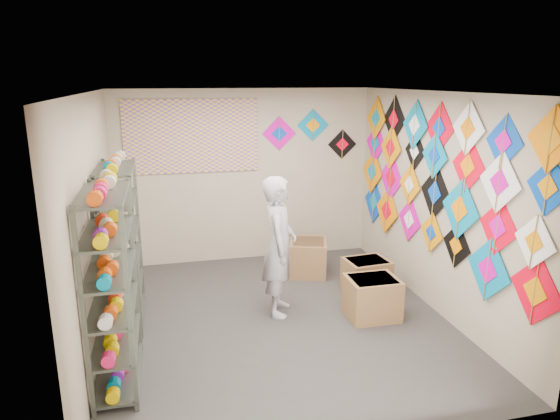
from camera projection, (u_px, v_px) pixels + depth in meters
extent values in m
plane|color=#35312E|center=(278.00, 320.00, 6.07)|extent=(4.50, 4.50, 0.00)
plane|color=tan|center=(245.00, 176.00, 7.84)|extent=(4.00, 0.00, 4.00)
plane|color=tan|center=(348.00, 292.00, 3.61)|extent=(4.00, 0.00, 4.00)
plane|color=tan|center=(94.00, 224.00, 5.27)|extent=(0.00, 4.50, 4.50)
plane|color=tan|center=(435.00, 203.00, 6.17)|extent=(0.00, 4.50, 4.50)
plane|color=#676057|center=(277.00, 92.00, 5.38)|extent=(4.50, 4.50, 0.00)
cube|color=#4C5147|center=(112.00, 289.00, 4.63)|extent=(0.40, 1.10, 1.90)
cube|color=#4C5147|center=(121.00, 245.00, 5.85)|extent=(0.40, 1.10, 1.90)
cylinder|color=#EB1657|center=(106.00, 302.00, 4.15)|extent=(0.12, 0.10, 0.12)
cylinder|color=#ED4E0B|center=(108.00, 292.00, 4.33)|extent=(0.12, 0.10, 0.12)
cylinder|color=#DEB600|center=(110.00, 284.00, 4.51)|extent=(0.12, 0.10, 0.12)
cylinder|color=silver|center=(112.00, 276.00, 4.69)|extent=(0.12, 0.10, 0.12)
cylinder|color=red|center=(114.00, 269.00, 4.87)|extent=(0.12, 0.10, 0.12)
cylinder|color=purple|center=(115.00, 262.00, 5.05)|extent=(0.12, 0.10, 0.12)
cylinder|color=#C5B68C|center=(118.00, 251.00, 5.37)|extent=(0.12, 0.10, 0.12)
cylinder|color=#027A9B|center=(119.00, 245.00, 5.55)|extent=(0.12, 0.10, 0.12)
cylinder|color=#EB1657|center=(120.00, 240.00, 5.73)|extent=(0.12, 0.10, 0.12)
cylinder|color=#ED4E0B|center=(121.00, 235.00, 5.91)|extent=(0.12, 0.10, 0.12)
cylinder|color=#DEB600|center=(122.00, 230.00, 6.09)|extent=(0.12, 0.10, 0.12)
cylinder|color=silver|center=(123.00, 226.00, 6.27)|extent=(0.12, 0.10, 0.12)
cube|color=#EE001B|center=(536.00, 291.00, 4.54)|extent=(0.01, 0.68, 0.68)
cube|color=#037EB1|center=(488.00, 270.00, 5.17)|extent=(0.03, 0.70, 0.70)
cube|color=black|center=(456.00, 245.00, 5.74)|extent=(0.02, 0.55, 0.55)
cube|color=orange|center=(431.00, 233.00, 6.23)|extent=(0.01, 0.52, 0.52)
cube|color=#E103A4|center=(409.00, 220.00, 6.81)|extent=(0.03, 0.62, 0.62)
cube|color=#FF8100|center=(387.00, 210.00, 7.45)|extent=(0.05, 0.71, 0.71)
cube|color=#0542BA|center=(374.00, 202.00, 7.93)|extent=(0.03, 0.70, 0.70)
cube|color=white|center=(535.00, 242.00, 4.49)|extent=(0.03, 0.53, 0.53)
cube|color=#EE001B|center=(498.00, 227.00, 5.00)|extent=(0.04, 0.60, 0.60)
cube|color=#037EB1|center=(460.00, 209.00, 5.60)|extent=(0.03, 0.72, 0.72)
cube|color=black|center=(435.00, 193.00, 6.13)|extent=(0.03, 0.68, 0.68)
cube|color=orange|center=(410.00, 185.00, 6.71)|extent=(0.02, 0.57, 0.57)
cube|color=#E103A4|center=(391.00, 178.00, 7.28)|extent=(0.02, 0.70, 0.70)
cube|color=#FF8100|center=(372.00, 172.00, 7.88)|extent=(0.04, 0.71, 0.71)
cube|color=#0542BA|center=(548.00, 187.00, 4.32)|extent=(0.02, 0.53, 0.53)
cube|color=white|center=(500.00, 182.00, 4.91)|extent=(0.03, 0.63, 0.63)
cube|color=#EE001B|center=(468.00, 166.00, 5.43)|extent=(0.03, 0.61, 0.61)
cube|color=#037EB1|center=(435.00, 156.00, 6.05)|extent=(0.01, 0.57, 0.57)
cube|color=black|center=(415.00, 151.00, 6.55)|extent=(0.01, 0.53, 0.53)
cube|color=orange|center=(391.00, 148.00, 7.20)|extent=(0.03, 0.64, 0.64)
cube|color=#E103A4|center=(376.00, 143.00, 7.74)|extent=(0.03, 0.66, 0.66)
cube|color=#FF8100|center=(552.00, 139.00, 4.22)|extent=(0.02, 0.60, 0.60)
cube|color=#0542BA|center=(504.00, 142.00, 4.84)|extent=(0.03, 0.56, 0.56)
cube|color=white|center=(468.00, 128.00, 5.36)|extent=(0.01, 0.59, 0.59)
cube|color=#EE001B|center=(439.00, 128.00, 5.94)|extent=(0.01, 0.63, 0.63)
cube|color=#037EB1|center=(415.00, 125.00, 6.47)|extent=(0.04, 0.65, 0.65)
cube|color=black|center=(394.00, 120.00, 7.08)|extent=(0.01, 0.68, 0.68)
cube|color=orange|center=(376.00, 118.00, 7.62)|extent=(0.04, 0.67, 0.67)
cube|color=#E103A4|center=(279.00, 134.00, 7.78)|extent=(0.54, 0.02, 0.54)
cube|color=#037EB1|center=(313.00, 125.00, 7.87)|extent=(0.52, 0.02, 0.52)
cube|color=black|center=(342.00, 144.00, 8.07)|extent=(0.48, 0.02, 0.48)
cube|color=#85479A|center=(192.00, 136.00, 7.47)|extent=(2.00, 0.01, 1.10)
imported|color=beige|center=(279.00, 246.00, 6.06)|extent=(0.85, 0.75, 1.74)
cube|color=brown|center=(372.00, 298.00, 6.08)|extent=(0.61, 0.51, 0.51)
cube|color=brown|center=(366.00, 276.00, 6.80)|extent=(0.61, 0.52, 0.47)
cube|color=brown|center=(308.00, 257.00, 7.44)|extent=(0.68, 0.72, 0.51)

